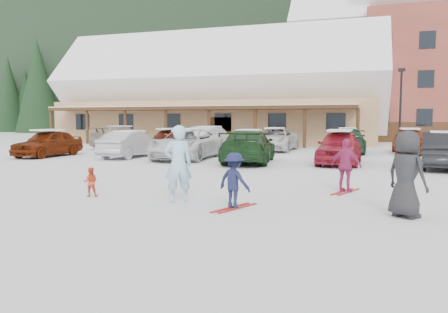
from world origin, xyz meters
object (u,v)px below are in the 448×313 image
(adult_skier, at_px, (178,164))
(child_magenta, at_px, (346,166))
(lamp_post, at_px, (401,102))
(parked_car_10, at_px, (275,139))
(parked_car_2, at_px, (187,144))
(parked_car_7, at_px, (120,137))
(parked_car_12, at_px, (409,141))
(day_lodge, at_px, (217,99))
(parked_car_3, at_px, (249,146))
(parked_car_11, at_px, (347,141))
(toddler_red, at_px, (91,182))
(parked_car_4, at_px, (340,147))
(parked_car_1, at_px, (130,144))
(parked_car_9, at_px, (209,138))
(parked_car_8, at_px, (168,139))
(bystander_dark, at_px, (407,174))
(parked_car_5, at_px, (443,150))
(child_navy, at_px, (234,181))
(parked_car_0, at_px, (48,143))

(adult_skier, xyz_separation_m, child_magenta, (3.84, 2.79, -0.20))
(lamp_post, distance_m, parked_car_10, 11.48)
(parked_car_2, height_order, parked_car_7, parked_car_7)
(parked_car_10, bearing_deg, parked_car_12, 2.12)
(day_lodge, bearing_deg, parked_car_3, -67.15)
(parked_car_11, bearing_deg, parked_car_3, 58.91)
(parked_car_2, bearing_deg, parked_car_10, 64.69)
(toddler_red, height_order, parked_car_4, parked_car_4)
(parked_car_1, xyz_separation_m, parked_car_11, (10.91, 6.71, 0.05))
(parked_car_9, bearing_deg, child_magenta, 131.64)
(day_lodge, distance_m, parked_car_12, 19.07)
(toddler_red, height_order, parked_car_8, parked_car_8)
(toddler_red, xyz_separation_m, parked_car_11, (5.90, 17.52, 0.36))
(parked_car_9, bearing_deg, parked_car_2, 108.46)
(parked_car_9, distance_m, parked_car_12, 12.24)
(bystander_dark, bearing_deg, lamp_post, -52.87)
(parked_car_7, relative_size, parked_car_10, 1.00)
(parked_car_5, xyz_separation_m, parked_car_12, (-0.53, 8.09, -0.01))
(bystander_dark, height_order, parked_car_12, bystander_dark)
(day_lodge, distance_m, parked_car_5, 24.81)
(parked_car_1, distance_m, parked_car_10, 9.61)
(parked_car_3, height_order, parked_car_8, parked_car_3)
(parked_car_7, bearing_deg, parked_car_2, 141.92)
(child_navy, height_order, parked_car_8, parked_car_8)
(toddler_red, distance_m, parked_car_0, 13.82)
(parked_car_1, bearing_deg, adult_skier, 126.31)
(parked_car_11, bearing_deg, day_lodge, -44.91)
(parked_car_2, bearing_deg, parked_car_5, -5.64)
(child_navy, height_order, parked_car_1, parked_car_1)
(lamp_post, distance_m, parked_car_11, 9.31)
(child_magenta, xyz_separation_m, parked_car_1, (-11.37, 8.08, -0.04))
(parked_car_5, distance_m, parked_car_12, 8.11)
(parked_car_2, relative_size, parked_car_8, 1.35)
(day_lodge, bearing_deg, parked_car_9, -73.65)
(child_navy, distance_m, parked_car_9, 18.76)
(day_lodge, bearing_deg, parked_car_4, -56.43)
(toddler_red, bearing_deg, day_lodge, -104.66)
(parked_car_12, bearing_deg, parked_car_3, -133.81)
(parked_car_7, relative_size, parked_car_8, 1.30)
(parked_car_5, bearing_deg, parked_car_7, -14.37)
(bystander_dark, xyz_separation_m, parked_car_9, (-10.44, 17.26, -0.12))
(day_lodge, xyz_separation_m, toddler_red, (6.16, -28.65, -3.56))
(parked_car_11, bearing_deg, child_navy, 81.86)
(parked_car_8, bearing_deg, parked_car_3, -43.01)
(parked_car_2, height_order, parked_car_4, parked_car_4)
(parked_car_5, bearing_deg, child_navy, 66.93)
(parked_car_7, bearing_deg, parked_car_1, 126.66)
(day_lodge, bearing_deg, child_navy, -70.63)
(parked_car_9, bearing_deg, parked_car_8, 1.31)
(day_lodge, xyz_separation_m, parked_car_7, (-3.47, -11.13, -3.17))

